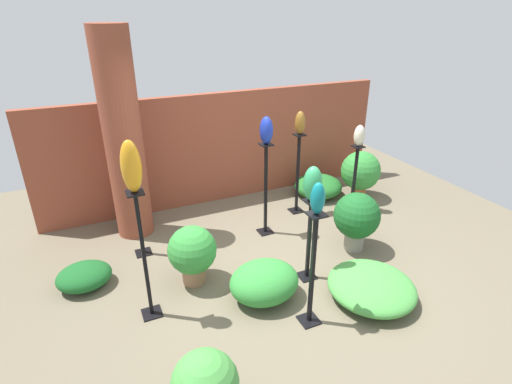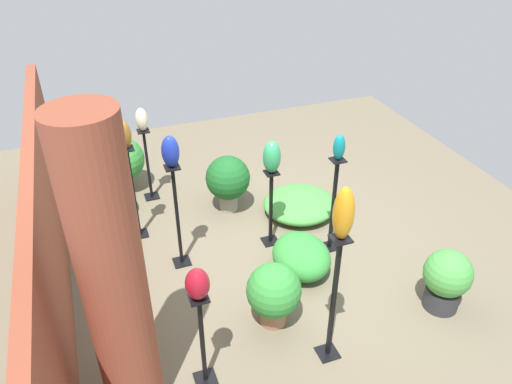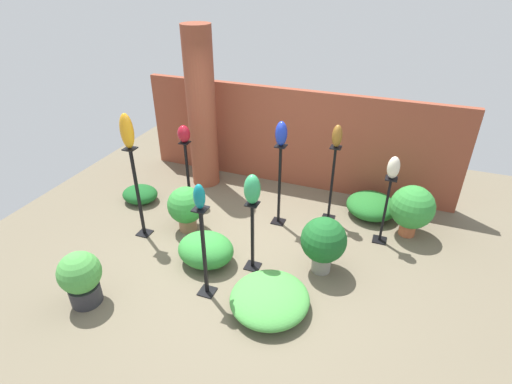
{
  "view_description": "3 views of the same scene",
  "coord_description": "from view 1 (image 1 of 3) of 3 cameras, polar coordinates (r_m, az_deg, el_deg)",
  "views": [
    {
      "loc": [
        -1.98,
        -3.52,
        2.95
      ],
      "look_at": [
        -0.3,
        0.22,
        1.03
      ],
      "focal_mm": 28.0,
      "sensor_mm": 36.0,
      "label": 1
    },
    {
      "loc": [
        -4.43,
        1.68,
        3.94
      ],
      "look_at": [
        -0.28,
        0.15,
        1.1
      ],
      "focal_mm": 35.0,
      "sensor_mm": 36.0,
      "label": 2
    },
    {
      "loc": [
        1.7,
        -4.09,
        3.63
      ],
      "look_at": [
        0.12,
        0.06,
        1.02
      ],
      "focal_mm": 28.0,
      "sensor_mm": 36.0,
      "label": 3
    }
  ],
  "objects": [
    {
      "name": "ground_plane",
      "position": [
        5.0,
        4.22,
        -11.09
      ],
      "size": [
        8.0,
        8.0,
        0.0
      ],
      "primitive_type": "plane",
      "color": "#6B604C"
    },
    {
      "name": "brick_wall_back",
      "position": [
        6.44,
        -5.07,
        6.3
      ],
      "size": [
        5.6,
        0.12,
        1.76
      ],
      "primitive_type": "cube",
      "color": "brown",
      "rests_on": "ground"
    },
    {
      "name": "brick_pillar",
      "position": [
        5.48,
        -18.43,
        7.26
      ],
      "size": [
        0.49,
        0.49,
        2.77
      ],
      "primitive_type": "cylinder",
      "color": "brown",
      "rests_on": "ground"
    },
    {
      "name": "pedestal_ivory",
      "position": [
        6.35,
        13.85,
        1.47
      ],
      "size": [
        0.2,
        0.2,
        1.05
      ],
      "color": "black",
      "rests_on": "ground"
    },
    {
      "name": "pedestal_bronze",
      "position": [
        6.1,
        5.95,
        2.09
      ],
      "size": [
        0.2,
        0.2,
        1.25
      ],
      "color": "black",
      "rests_on": "ground"
    },
    {
      "name": "pedestal_ruby",
      "position": [
        5.26,
        -16.35,
        -4.05
      ],
      "size": [
        0.2,
        0.2,
        1.05
      ],
      "color": "black",
      "rests_on": "ground"
    },
    {
      "name": "pedestal_jade",
      "position": [
        4.66,
        7.54,
        -7.33
      ],
      "size": [
        0.2,
        0.2,
        1.02
      ],
      "color": "black",
      "rests_on": "ground"
    },
    {
      "name": "pedestal_teal",
      "position": [
        3.99,
        8.01,
        -11.68
      ],
      "size": [
        0.2,
        0.2,
        1.25
      ],
      "color": "black",
      "rests_on": "ground"
    },
    {
      "name": "pedestal_cobalt",
      "position": [
        5.46,
        1.39,
        -0.23
      ],
      "size": [
        0.2,
        0.2,
        1.32
      ],
      "color": "black",
      "rests_on": "ground"
    },
    {
      "name": "pedestal_amber",
      "position": [
        4.13,
        -15.61,
        -9.62
      ],
      "size": [
        0.2,
        0.2,
        1.42
      ],
      "color": "black",
      "rests_on": "ground"
    },
    {
      "name": "art_vase_ivory",
      "position": [
        6.1,
        14.55,
        7.8
      ],
      "size": [
        0.16,
        0.16,
        0.32
      ],
      "primitive_type": "ellipsoid",
      "color": "beige",
      "rests_on": "pedestal_ivory"
    },
    {
      "name": "art_vase_bronze",
      "position": [
        5.82,
        6.32,
        9.8
      ],
      "size": [
        0.15,
        0.16,
        0.34
      ],
      "primitive_type": "ellipsoid",
      "color": "brown",
      "rests_on": "pedestal_bronze"
    },
    {
      "name": "art_vase_ruby",
      "position": [
        4.96,
        -17.34,
        3.18
      ],
      "size": [
        0.21,
        0.2,
        0.29
      ],
      "primitive_type": "ellipsoid",
      "color": "maroon",
      "rests_on": "pedestal_ruby"
    },
    {
      "name": "art_vase_jade",
      "position": [
        4.31,
        8.1,
        1.18
      ],
      "size": [
        0.21,
        0.21,
        0.4
      ],
      "primitive_type": "ellipsoid",
      "color": "#2D9356",
      "rests_on": "pedestal_jade"
    },
    {
      "name": "art_vase_teal",
      "position": [
        3.56,
        8.8,
        -0.92
      ],
      "size": [
        0.13,
        0.14,
        0.31
      ],
      "primitive_type": "ellipsoid",
      "color": "#0F727A",
      "rests_on": "pedestal_teal"
    },
    {
      "name": "art_vase_cobalt",
      "position": [
        5.14,
        1.49,
        8.8
      ],
      "size": [
        0.17,
        0.19,
        0.36
      ],
      "primitive_type": "ellipsoid",
      "color": "#192D9E",
      "rests_on": "pedestal_cobalt"
    },
    {
      "name": "art_vase_amber",
      "position": [
        3.67,
        -17.41,
        3.47
      ],
      "size": [
        0.18,
        0.17,
        0.49
      ],
      "primitive_type": "ellipsoid",
      "color": "orange",
      "rests_on": "pedestal_amber"
    },
    {
      "name": "potted_plant_near_pillar",
      "position": [
        6.79,
        14.71,
        2.83
      ],
      "size": [
        0.64,
        0.64,
        0.8
      ],
      "color": "#B25B38",
      "rests_on": "ground"
    },
    {
      "name": "potted_plant_back_center",
      "position": [
        5.3,
        14.18,
        -3.53
      ],
      "size": [
        0.6,
        0.6,
        0.8
      ],
      "color": "gray",
      "rests_on": "ground"
    },
    {
      "name": "potted_plant_front_left",
      "position": [
        4.63,
        -9.09,
        -8.44
      ],
      "size": [
        0.56,
        0.56,
        0.72
      ],
      "color": "#936B4C",
      "rests_on": "ground"
    },
    {
      "name": "foliage_bed_east",
      "position": [
        5.06,
        -23.35,
        -11.0
      ],
      "size": [
        0.61,
        0.53,
        0.27
      ],
      "primitive_type": "ellipsoid",
      "color": "#195923",
      "rests_on": "ground"
    },
    {
      "name": "foliage_bed_west",
      "position": [
        4.69,
        16.16,
        -12.86
      ],
      "size": [
        0.95,
        0.99,
        0.28
      ],
      "primitive_type": "ellipsoid",
      "color": "#479942",
      "rests_on": "ground"
    },
    {
      "name": "foliage_bed_center",
      "position": [
        6.84,
        8.85,
        0.85
      ],
      "size": [
        0.81,
        0.8,
        0.34
      ],
      "primitive_type": "ellipsoid",
      "color": "#236B28",
      "rests_on": "ground"
    },
    {
      "name": "foliage_bed_rear",
      "position": [
        4.45,
        1.18,
        -12.73
      ],
      "size": [
        0.78,
        0.65,
        0.43
      ],
      "primitive_type": "ellipsoid",
      "color": "#338C38",
      "rests_on": "ground"
    }
  ]
}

